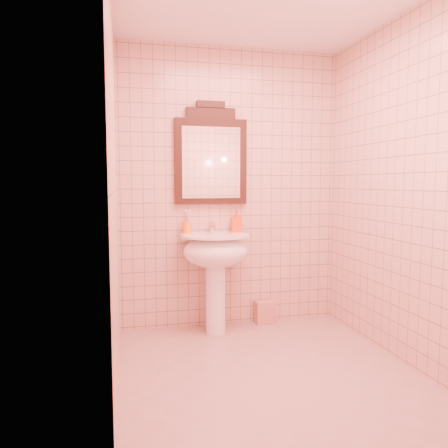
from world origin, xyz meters
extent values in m
plane|color=tan|center=(0.00, 0.00, 0.00)|extent=(2.20, 2.20, 0.00)
cube|color=#D0A691|center=(0.00, 1.10, 1.25)|extent=(2.00, 0.02, 2.50)
cylinder|color=white|center=(-0.19, 0.88, 0.35)|extent=(0.17, 0.17, 0.70)
ellipsoid|color=white|center=(-0.19, 0.86, 0.72)|extent=(0.56, 0.46, 0.28)
cube|color=white|center=(-0.19, 1.03, 0.83)|extent=(0.56, 0.15, 0.05)
cylinder|color=white|center=(-0.19, 0.86, 0.85)|extent=(0.58, 0.58, 0.02)
cylinder|color=white|center=(-0.19, 1.03, 0.91)|extent=(0.04, 0.04, 0.09)
cylinder|color=white|center=(-0.19, 0.97, 0.94)|extent=(0.02, 0.10, 0.02)
cylinder|color=white|center=(-0.19, 0.92, 0.93)|extent=(0.02, 0.02, 0.04)
cube|color=white|center=(-0.19, 1.04, 0.96)|extent=(0.02, 0.07, 0.01)
cube|color=black|center=(-0.19, 1.08, 1.49)|extent=(0.64, 0.05, 0.75)
cube|color=black|center=(-0.19, 1.08, 1.91)|extent=(0.44, 0.05, 0.09)
cube|color=black|center=(-0.19, 1.08, 1.98)|extent=(0.25, 0.05, 0.06)
cube|color=white|center=(-0.19, 1.05, 1.48)|extent=(0.52, 0.01, 0.62)
cylinder|color=orange|center=(-0.41, 1.03, 0.91)|extent=(0.08, 0.08, 0.10)
cylinder|color=silver|center=(-0.39, 1.03, 0.96)|extent=(0.01, 0.01, 0.19)
cylinder|color=#338CD8|center=(-0.42, 1.04, 0.96)|extent=(0.01, 0.01, 0.19)
cylinder|color=#E5334C|center=(-0.42, 1.01, 0.96)|extent=(0.01, 0.01, 0.19)
imported|color=#E94013|center=(0.03, 1.01, 0.96)|extent=(0.10, 0.10, 0.20)
cube|color=tan|center=(0.31, 1.03, 0.10)|extent=(0.18, 0.12, 0.21)
camera|label=1|loc=(-0.94, -2.75, 1.30)|focal=35.00mm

